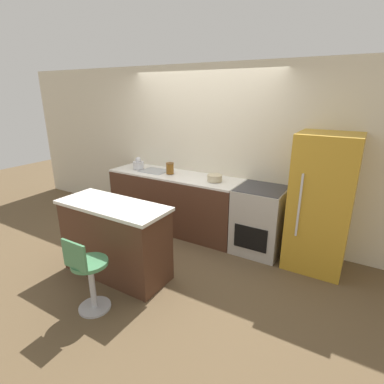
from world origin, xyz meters
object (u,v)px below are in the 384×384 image
object	(u,v)px
stool_chair	(89,276)
mixing_bowl	(215,178)
oven_range	(259,220)
kettle	(138,164)
refrigerator	(321,203)

from	to	relation	value
stool_chair	mixing_bowl	world-z (taller)	mixing_bowl
oven_range	mixing_bowl	bearing A→B (deg)	-177.70
kettle	oven_range	bearing A→B (deg)	0.75
oven_range	kettle	xyz separation A→B (m)	(-2.16, -0.03, 0.55)
oven_range	stool_chair	size ratio (longest dim) A/B	1.11
stool_chair	refrigerator	bearing A→B (deg)	49.24
stool_chair	kettle	bearing A→B (deg)	117.51
refrigerator	stool_chair	distance (m)	2.84
mixing_bowl	stool_chair	bearing A→B (deg)	-99.71
oven_range	kettle	bearing A→B (deg)	-179.25
stool_chair	kettle	xyz separation A→B (m)	(-1.09, 2.10, 0.61)
refrigerator	mixing_bowl	world-z (taller)	refrigerator
kettle	mixing_bowl	bearing A→B (deg)	0.00
stool_chair	kettle	distance (m)	2.44
refrigerator	kettle	xyz separation A→B (m)	(-2.92, -0.03, 0.16)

